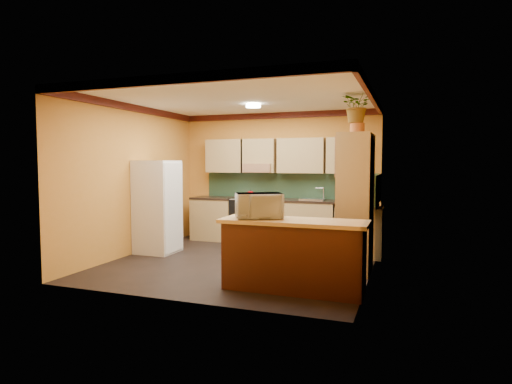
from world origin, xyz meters
TOP-DOWN VIEW (x-y plane):
  - room_shell at (0.02, 0.28)m, footprint 4.24×4.24m
  - base_cabinets_back at (0.04, 1.80)m, footprint 3.65×0.60m
  - countertop_back at (0.04, 1.80)m, footprint 3.65×0.62m
  - stove at (-0.58, 1.80)m, footprint 0.58×0.58m
  - kettle at (-0.48, 1.75)m, footprint 0.17×0.17m
  - sink at (0.82, 1.80)m, footprint 0.48×0.40m
  - base_cabinets_right at (1.80, 1.16)m, footprint 0.60×0.80m
  - countertop_right at (1.80, 1.16)m, footprint 0.62×0.80m
  - fridge at (-1.75, 0.23)m, footprint 0.68×0.66m
  - pantry at (1.85, 0.10)m, footprint 0.48×0.90m
  - fern_pot at (1.85, 0.15)m, footprint 0.22×0.22m
  - fern at (1.85, 0.15)m, footprint 0.53×0.48m
  - breakfast_bar at (1.22, -1.22)m, footprint 1.80×0.55m
  - bar_top at (1.22, -1.22)m, footprint 1.90×0.65m
  - microwave at (0.75, -1.22)m, footprint 0.72×0.64m

SIDE VIEW (x-z plane):
  - base_cabinets_back at x=0.04m, z-range 0.00..0.88m
  - base_cabinets_right at x=1.80m, z-range 0.00..0.88m
  - breakfast_bar at x=1.22m, z-range 0.00..0.88m
  - stove at x=-0.58m, z-range 0.00..0.91m
  - fridge at x=-1.75m, z-range 0.00..1.70m
  - countertop_back at x=0.04m, z-range 0.88..0.92m
  - countertop_right at x=1.80m, z-range 0.88..0.92m
  - bar_top at x=1.22m, z-range 0.88..0.93m
  - sink at x=0.82m, z-range 0.92..0.95m
  - kettle at x=-0.48m, z-range 0.91..1.09m
  - pantry at x=1.85m, z-range 0.00..2.10m
  - microwave at x=0.75m, z-range 0.93..1.26m
  - room_shell at x=0.02m, z-range 0.73..3.45m
  - fern_pot at x=1.85m, z-range 2.10..2.26m
  - fern at x=1.85m, z-range 2.26..2.78m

